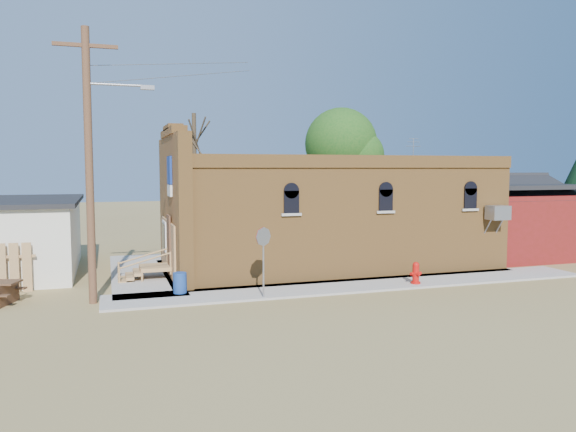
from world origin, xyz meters
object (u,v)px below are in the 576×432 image
object	(u,v)px
fire_hydrant	(416,273)
brick_bar	(322,215)
utility_pole	(91,159)
stop_sign	(263,243)
trash_barrel	(180,283)

from	to	relation	value
fire_hydrant	brick_bar	bearing A→B (deg)	91.68
utility_pole	stop_sign	bearing A→B (deg)	-12.33
fire_hydrant	trash_barrel	size ratio (longest dim) A/B	1.15
utility_pole	stop_sign	size ratio (longest dim) A/B	3.73
brick_bar	trash_barrel	xyz separation A→B (m)	(-6.94, -3.99, -1.90)
brick_bar	trash_barrel	distance (m)	8.23
brick_bar	fire_hydrant	xyz separation A→B (m)	(1.84, -5.14, -1.85)
stop_sign	trash_barrel	distance (m)	3.39
fire_hydrant	trash_barrel	world-z (taller)	fire_hydrant
brick_bar	stop_sign	bearing A→B (deg)	-128.02
utility_pole	stop_sign	xyz separation A→B (m)	(5.49, -1.20, -2.84)
utility_pole	trash_barrel	size ratio (longest dim) A/B	12.36
brick_bar	trash_barrel	world-z (taller)	brick_bar
stop_sign	trash_barrel	bearing A→B (deg)	145.93
utility_pole	trash_barrel	bearing A→B (deg)	6.02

